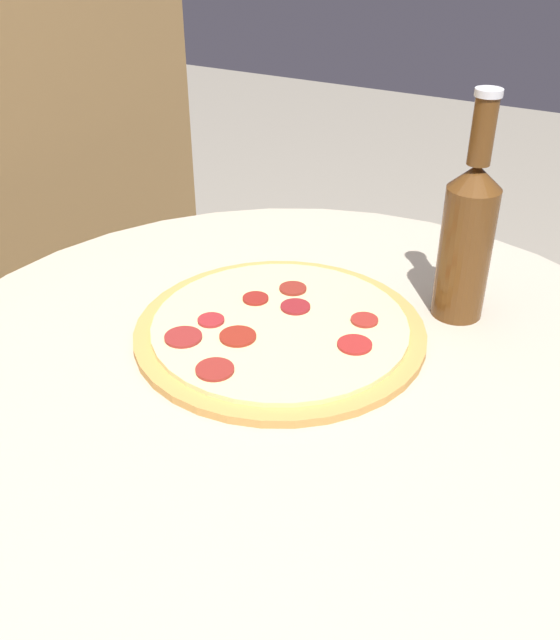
% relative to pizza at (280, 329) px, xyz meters
% --- Properties ---
extents(table, '(0.91, 0.91, 0.74)m').
position_rel_pizza_xyz_m(table, '(-0.05, -0.05, -0.18)').
color(table, '#B2A893').
rests_on(table, ground_plane).
extents(pizza, '(0.35, 0.35, 0.02)m').
position_rel_pizza_xyz_m(pizza, '(0.00, 0.00, 0.00)').
color(pizza, '#C68E47').
rests_on(pizza, table).
extents(beer_bottle, '(0.06, 0.06, 0.28)m').
position_rel_pizza_xyz_m(beer_bottle, '(0.15, -0.17, 0.10)').
color(beer_bottle, '#563314').
rests_on(beer_bottle, table).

